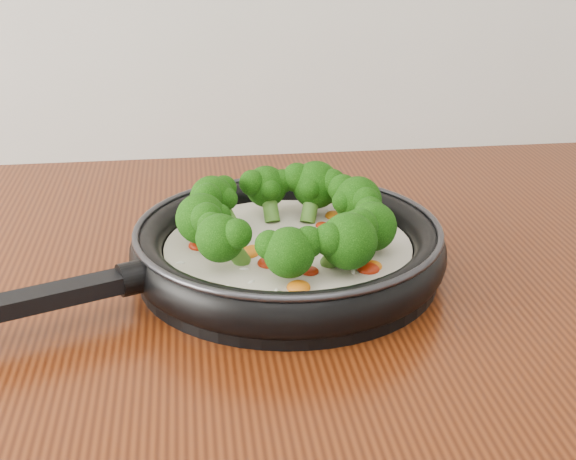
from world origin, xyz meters
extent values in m
cylinder|color=black|center=(0.07, 1.07, 0.91)|extent=(0.40, 0.40, 0.01)
torus|color=black|center=(0.07, 1.07, 0.93)|extent=(0.42, 0.42, 0.03)
torus|color=#2D2D33|center=(0.07, 1.07, 0.95)|extent=(0.41, 0.41, 0.01)
cube|color=black|center=(-0.17, 0.98, 0.94)|extent=(0.19, 0.09, 0.02)
cylinder|color=black|center=(-0.09, 1.01, 0.94)|extent=(0.04, 0.04, 0.03)
cylinder|color=beige|center=(0.07, 1.07, 0.92)|extent=(0.33, 0.33, 0.02)
ellipsoid|color=#A81F08|center=(0.00, 1.06, 0.94)|extent=(0.02, 0.02, 0.01)
ellipsoid|color=#A81F08|center=(0.08, 1.07, 0.94)|extent=(0.03, 0.03, 0.01)
ellipsoid|color=orange|center=(0.06, 0.97, 0.94)|extent=(0.03, 0.03, 0.01)
ellipsoid|color=#A81F08|center=(0.12, 1.08, 0.94)|extent=(0.03, 0.03, 0.01)
ellipsoid|color=#A81F08|center=(0.14, 1.12, 0.94)|extent=(0.02, 0.02, 0.01)
ellipsoid|color=orange|center=(0.07, 1.01, 0.94)|extent=(0.02, 0.02, 0.01)
ellipsoid|color=#A81F08|center=(0.09, 1.09, 0.94)|extent=(0.03, 0.03, 0.01)
ellipsoid|color=#A81F08|center=(0.11, 1.12, 0.94)|extent=(0.02, 0.02, 0.01)
ellipsoid|color=orange|center=(0.14, 1.01, 0.94)|extent=(0.03, 0.03, 0.01)
ellipsoid|color=#A81F08|center=(0.14, 1.00, 0.94)|extent=(0.02, 0.02, 0.01)
ellipsoid|color=#A81F08|center=(0.00, 1.05, 0.94)|extent=(0.03, 0.03, 0.01)
ellipsoid|color=orange|center=(0.13, 1.14, 0.94)|extent=(0.03, 0.03, 0.01)
ellipsoid|color=#A81F08|center=(0.09, 1.07, 0.94)|extent=(0.02, 0.02, 0.01)
ellipsoid|color=#A81F08|center=(-0.02, 1.08, 0.94)|extent=(0.02, 0.02, 0.01)
ellipsoid|color=orange|center=(0.03, 1.06, 0.94)|extent=(0.03, 0.03, 0.01)
ellipsoid|color=#A81F08|center=(0.08, 1.00, 0.94)|extent=(0.02, 0.02, 0.01)
ellipsoid|color=#A81F08|center=(0.04, 1.03, 0.94)|extent=(0.03, 0.03, 0.01)
ellipsoid|color=orange|center=(0.02, 1.05, 0.94)|extent=(0.03, 0.03, 0.01)
ellipsoid|color=#A81F08|center=(0.17, 1.08, 0.94)|extent=(0.02, 0.02, 0.01)
ellipsoid|color=#A81F08|center=(0.08, 1.08, 0.94)|extent=(0.02, 0.02, 0.01)
ellipsoid|color=white|center=(0.09, 1.04, 0.94)|extent=(0.01, 0.01, 0.00)
ellipsoid|color=white|center=(0.13, 1.16, 0.93)|extent=(0.01, 0.01, 0.00)
ellipsoid|color=white|center=(0.08, 1.07, 0.94)|extent=(0.01, 0.01, 0.00)
ellipsoid|color=white|center=(0.00, 1.14, 0.93)|extent=(0.01, 0.01, 0.00)
ellipsoid|color=white|center=(-0.04, 1.04, 0.93)|extent=(0.01, 0.00, 0.00)
ellipsoid|color=white|center=(0.02, 1.12, 0.93)|extent=(0.01, 0.01, 0.00)
ellipsoid|color=white|center=(0.06, 1.08, 0.94)|extent=(0.01, 0.01, 0.00)
ellipsoid|color=white|center=(0.12, 1.00, 0.94)|extent=(0.00, 0.01, 0.00)
ellipsoid|color=white|center=(0.03, 1.10, 0.93)|extent=(0.01, 0.01, 0.00)
ellipsoid|color=white|center=(0.02, 0.99, 0.93)|extent=(0.01, 0.01, 0.00)
ellipsoid|color=white|center=(0.02, 1.02, 0.93)|extent=(0.01, 0.01, 0.00)
ellipsoid|color=white|center=(0.00, 0.99, 0.93)|extent=(0.01, 0.01, 0.00)
ellipsoid|color=white|center=(0.07, 1.07, 0.93)|extent=(0.01, 0.01, 0.00)
ellipsoid|color=white|center=(0.07, 1.06, 0.93)|extent=(0.01, 0.01, 0.00)
ellipsoid|color=white|center=(0.02, 1.05, 0.94)|extent=(0.01, 0.01, 0.00)
ellipsoid|color=white|center=(0.04, 0.97, 0.93)|extent=(0.01, 0.01, 0.00)
ellipsoid|color=white|center=(0.12, 1.05, 0.93)|extent=(0.01, 0.01, 0.00)
ellipsoid|color=white|center=(0.06, 1.06, 0.93)|extent=(0.01, 0.01, 0.00)
ellipsoid|color=white|center=(0.14, 1.01, 0.93)|extent=(0.01, 0.01, 0.00)
cylinder|color=#57902F|center=(0.13, 1.10, 0.95)|extent=(0.04, 0.03, 0.04)
sphere|color=black|center=(0.15, 1.11, 0.97)|extent=(0.07, 0.07, 0.05)
sphere|color=black|center=(0.14, 1.13, 0.97)|extent=(0.04, 0.04, 0.03)
sphere|color=black|center=(0.15, 1.09, 0.97)|extent=(0.04, 0.04, 0.03)
sphere|color=black|center=(0.13, 1.10, 0.97)|extent=(0.03, 0.03, 0.03)
cylinder|color=#57902F|center=(0.10, 1.14, 0.95)|extent=(0.03, 0.04, 0.04)
sphere|color=black|center=(0.11, 1.15, 0.97)|extent=(0.07, 0.07, 0.05)
sphere|color=black|center=(0.09, 1.16, 0.98)|extent=(0.04, 0.04, 0.03)
sphere|color=black|center=(0.13, 1.14, 0.98)|extent=(0.04, 0.04, 0.03)
sphere|color=black|center=(0.10, 1.14, 0.97)|extent=(0.03, 0.03, 0.03)
cylinder|color=#57902F|center=(0.06, 1.14, 0.95)|extent=(0.02, 0.04, 0.04)
sphere|color=black|center=(0.05, 1.16, 0.97)|extent=(0.06, 0.06, 0.05)
sphere|color=black|center=(0.04, 1.15, 0.97)|extent=(0.04, 0.04, 0.03)
sphere|color=black|center=(0.07, 1.16, 0.97)|extent=(0.04, 0.04, 0.03)
sphere|color=black|center=(0.06, 1.14, 0.97)|extent=(0.03, 0.03, 0.02)
cylinder|color=#57902F|center=(0.01, 1.11, 0.95)|extent=(0.04, 0.03, 0.04)
sphere|color=black|center=(-0.01, 1.13, 0.97)|extent=(0.06, 0.06, 0.05)
sphere|color=black|center=(-0.01, 1.11, 0.98)|extent=(0.04, 0.04, 0.03)
sphere|color=black|center=(0.01, 1.14, 0.98)|extent=(0.04, 0.04, 0.03)
sphere|color=black|center=(0.01, 1.12, 0.97)|extent=(0.03, 0.03, 0.02)
cylinder|color=#57902F|center=(0.00, 1.08, 0.95)|extent=(0.03, 0.02, 0.04)
sphere|color=black|center=(-0.02, 1.08, 0.97)|extent=(0.07, 0.07, 0.05)
sphere|color=black|center=(-0.02, 1.06, 0.97)|extent=(0.04, 0.04, 0.03)
sphere|color=black|center=(-0.02, 1.10, 0.97)|extent=(0.04, 0.04, 0.03)
sphere|color=black|center=(0.00, 1.08, 0.97)|extent=(0.03, 0.03, 0.03)
cylinder|color=#57902F|center=(0.01, 1.03, 0.95)|extent=(0.04, 0.03, 0.04)
sphere|color=black|center=(0.00, 1.02, 0.97)|extent=(0.06, 0.06, 0.05)
sphere|color=black|center=(0.01, 1.01, 0.98)|extent=(0.04, 0.04, 0.03)
sphere|color=black|center=(-0.01, 1.04, 0.97)|extent=(0.04, 0.04, 0.03)
sphere|color=black|center=(0.01, 1.03, 0.97)|extent=(0.03, 0.03, 0.02)
cylinder|color=#57902F|center=(0.06, 1.00, 0.95)|extent=(0.02, 0.03, 0.04)
sphere|color=black|center=(0.06, 0.99, 0.96)|extent=(0.06, 0.06, 0.05)
sphere|color=black|center=(0.08, 0.99, 0.97)|extent=(0.04, 0.04, 0.03)
sphere|color=black|center=(0.04, 0.99, 0.97)|extent=(0.04, 0.04, 0.03)
sphere|color=black|center=(0.06, 1.00, 0.97)|extent=(0.03, 0.03, 0.02)
cylinder|color=#57902F|center=(0.11, 1.01, 0.95)|extent=(0.03, 0.04, 0.04)
sphere|color=black|center=(0.12, 1.00, 0.97)|extent=(0.07, 0.07, 0.05)
sphere|color=black|center=(0.13, 1.01, 0.98)|extent=(0.04, 0.04, 0.03)
sphere|color=black|center=(0.10, 0.99, 0.97)|extent=(0.04, 0.04, 0.03)
sphere|color=black|center=(0.11, 1.01, 0.97)|extent=(0.04, 0.04, 0.03)
cylinder|color=#57902F|center=(0.13, 1.05, 0.95)|extent=(0.04, 0.03, 0.03)
sphere|color=black|center=(0.15, 1.04, 0.96)|extent=(0.06, 0.06, 0.05)
sphere|color=black|center=(0.15, 1.06, 0.97)|extent=(0.04, 0.04, 0.03)
sphere|color=black|center=(0.14, 1.02, 0.97)|extent=(0.04, 0.04, 0.03)
sphere|color=black|center=(0.13, 1.05, 0.97)|extent=(0.03, 0.03, 0.02)
camera|label=1|loc=(-0.03, 0.33, 1.27)|focal=49.56mm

